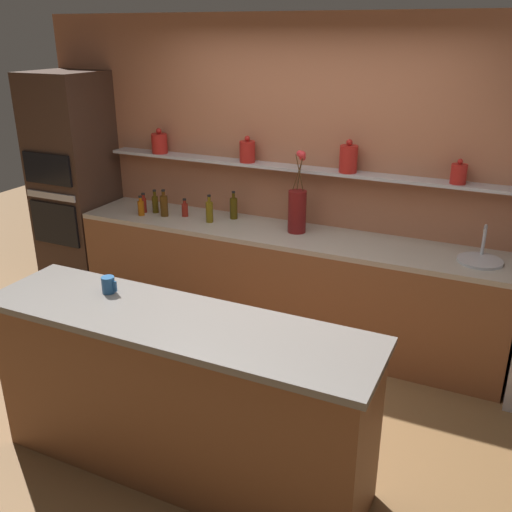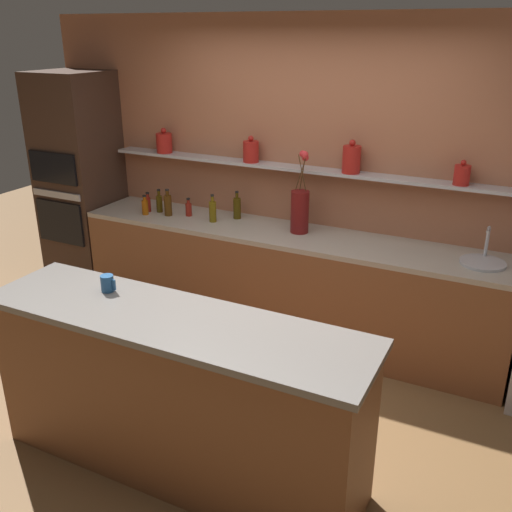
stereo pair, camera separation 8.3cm
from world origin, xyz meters
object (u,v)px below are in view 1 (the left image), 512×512
bottle_sauce_4 (144,204)px  bottle_sauce_5 (141,207)px  bottle_oil_0 (155,204)px  coffee_mug (108,285)px  bottle_sauce_3 (185,209)px  oven_tower (75,187)px  bottle_oil_2 (234,208)px  bottle_spirit_1 (164,205)px  bottle_oil_6 (209,211)px  sink_fixture (480,259)px  flower_vase (297,208)px

bottle_sauce_4 → bottle_sauce_5: bottle_sauce_4 is taller
bottle_oil_0 → coffee_mug: size_ratio=2.12×
bottle_sauce_3 → bottle_sauce_4: bearing=-171.8°
oven_tower → bottle_oil_2: size_ratio=8.60×
bottle_spirit_1 → coffee_mug: 1.80m
bottle_sauce_3 → bottle_oil_6: size_ratio=0.67×
coffee_mug → bottle_oil_0: bearing=116.4°
bottle_sauce_3 → bottle_oil_6: bottle_oil_6 is taller
bottle_oil_0 → bottle_oil_2: bearing=11.4°
bottle_sauce_5 → bottle_sauce_4: bearing=108.9°
bottle_oil_2 → sink_fixture: bearing=-3.9°
flower_vase → sink_fixture: 1.44m
bottle_oil_6 → bottle_sauce_3: bearing=169.8°
bottle_sauce_4 → coffee_mug: (0.94, -1.66, 0.07)m
flower_vase → bottle_sauce_5: size_ratio=3.81×
flower_vase → bottle_sauce_4: 1.46m
bottle_oil_6 → coffee_mug: bearing=-81.0°
bottle_oil_2 → bottle_sauce_3: 0.44m
sink_fixture → bottle_sauce_5: size_ratio=1.77×
coffee_mug → bottle_sauce_3: bearing=107.5°
flower_vase → bottle_oil_6: (-0.77, -0.08, -0.11)m
flower_vase → bottle_oil_2: size_ratio=2.76×
bottle_oil_0 → bottle_sauce_4: size_ratio=1.18×
bottle_sauce_5 → bottle_oil_0: bearing=60.8°
bottle_sauce_5 → coffee_mug: coffee_mug is taller
oven_tower → bottle_oil_0: size_ratio=9.96×
bottle_oil_0 → coffee_mug: 1.90m
oven_tower → flower_vase: bearing=1.5°
bottle_oil_0 → bottle_sauce_5: 0.14m
flower_vase → oven_tower: bearing=-178.5°
bottle_spirit_1 → bottle_oil_6: (0.45, 0.02, -0.00)m
oven_tower → bottle_sauce_4: (0.82, -0.03, -0.06)m
oven_tower → flower_vase: 2.27m
bottle_sauce_5 → coffee_mug: (0.91, -1.58, 0.08)m
oven_tower → coffee_mug: oven_tower is taller
bottle_oil_2 → coffee_mug: (0.12, -1.85, 0.05)m
bottle_oil_6 → oven_tower: bearing=179.1°
bottle_spirit_1 → bottle_oil_6: bearing=2.6°
bottle_oil_0 → bottle_sauce_4: (-0.10, -0.04, -0.01)m
flower_vase → coffee_mug: size_ratio=6.79×
bottle_spirit_1 → bottle_sauce_5: bottle_spirit_1 is taller
coffee_mug → sink_fixture: bearing=41.4°
sink_fixture → bottle_oil_6: 2.20m
bottle_oil_0 → bottle_spirit_1: bearing=-21.4°
bottle_sauce_3 → bottle_sauce_5: 0.40m
bottle_oil_6 → coffee_mug: 1.69m
bottle_sauce_5 → coffee_mug: bearing=-60.0°
flower_vase → bottle_oil_0: bearing=-177.8°
bottle_oil_2 → bottle_oil_6: (-0.14, -0.18, -0.00)m
oven_tower → bottle_sauce_4: oven_tower is taller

